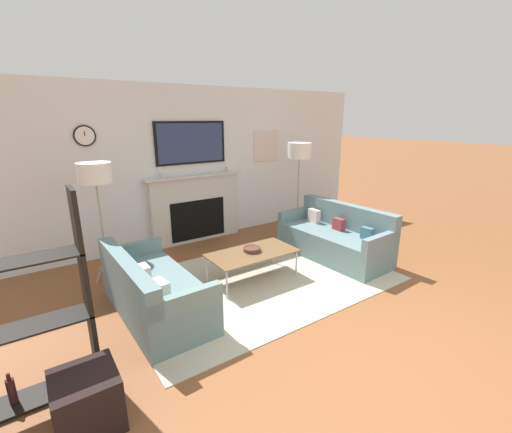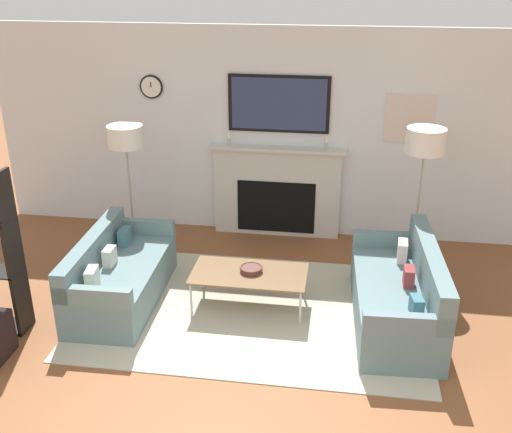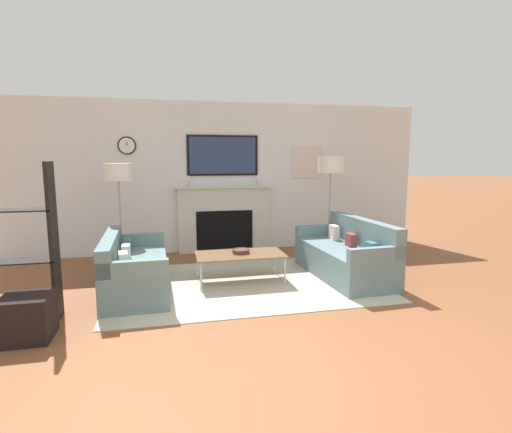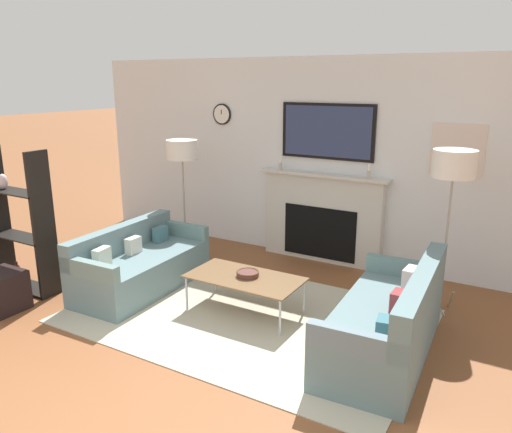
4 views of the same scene
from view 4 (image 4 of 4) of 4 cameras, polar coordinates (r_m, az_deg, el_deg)
name	(u,v)px [view 4 (image 4 of 4)]	position (r m, az deg, el deg)	size (l,w,h in m)	color
fireplace_wall	(327,171)	(6.75, 8.10, 5.15)	(7.60, 0.28, 2.70)	silver
area_rug	(246,316)	(5.35, -1.12, -11.29)	(3.57, 2.36, 0.01)	#B8B299
couch_left	(140,266)	(6.07, -13.17, -5.54)	(0.82, 1.71, 0.74)	slate
couch_right	(388,324)	(4.71, 14.84, -11.80)	(0.86, 1.84, 0.84)	slate
coffee_table	(245,279)	(5.28, -1.29, -7.14)	(1.21, 0.63, 0.41)	brown
decorative_bowl	(248,273)	(5.28, -0.95, -6.52)	(0.24, 0.24, 0.06)	#552F2B
floor_lamp_left	(182,151)	(6.81, -8.45, 7.41)	(0.42, 0.42, 1.64)	#9E998E
floor_lamp_right	(454,166)	(5.39, 21.71, 5.42)	(0.43, 0.43, 1.74)	#9E998E
shelf_unit	(20,224)	(6.35, -25.41, -0.77)	(0.87, 0.28, 1.68)	black
ottoman	(1,292)	(6.05, -27.15, -7.64)	(0.44, 0.44, 0.43)	black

